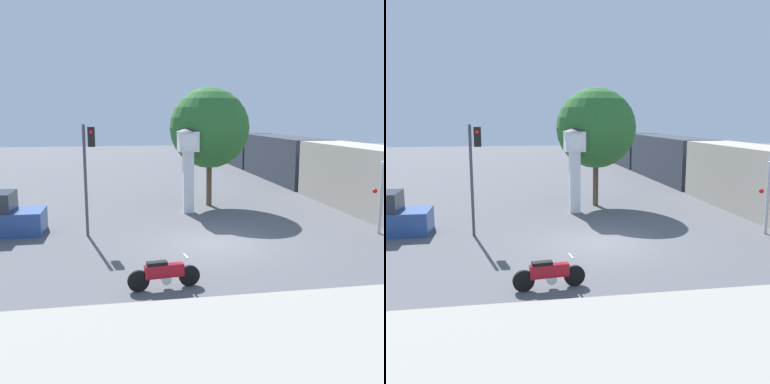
{
  "view_description": "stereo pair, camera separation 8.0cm",
  "coord_description": "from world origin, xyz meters",
  "views": [
    {
      "loc": [
        -3.57,
        -15.73,
        4.86
      ],
      "look_at": [
        -0.73,
        0.76,
        1.95
      ],
      "focal_mm": 40.0,
      "sensor_mm": 36.0,
      "label": 1
    },
    {
      "loc": [
        -3.49,
        -15.74,
        4.86
      ],
      "look_at": [
        -0.73,
        0.76,
        1.95
      ],
      "focal_mm": 40.0,
      "sensor_mm": 36.0,
      "label": 2
    }
  ],
  "objects": [
    {
      "name": "traffic_light",
      "position": [
        -4.79,
        2.05,
        3.15
      ],
      "size": [
        0.5,
        0.35,
        4.6
      ],
      "color": "#47474C",
      "rests_on": "ground_plane"
    },
    {
      "name": "motorcycle",
      "position": [
        -2.38,
        -4.1,
        0.45
      ],
      "size": [
        2.12,
        0.48,
        0.93
      ],
      "rotation": [
        0.0,
        0.0,
        0.11
      ],
      "color": "black",
      "rests_on": "ground_plane"
    },
    {
      "name": "freight_train",
      "position": [
        9.3,
        16.55,
        1.7
      ],
      "size": [
        2.8,
        36.12,
        3.4
      ],
      "color": "#ADA393",
      "rests_on": "ground_plane"
    },
    {
      "name": "sidewalk_strip",
      "position": [
        0.0,
        -8.1,
        0.05
      ],
      "size": [
        36.0,
        6.0,
        0.1
      ],
      "color": "#9E998E",
      "rests_on": "ground_plane"
    },
    {
      "name": "railroad_crossing_signal",
      "position": [
        7.26,
        0.28,
        1.85
      ],
      "size": [
        0.9,
        0.82,
        3.38
      ],
      "color": "#B7B7BC",
      "rests_on": "ground_plane"
    },
    {
      "name": "clock_tower",
      "position": [
        -0.08,
        5.76,
        2.91
      ],
      "size": [
        1.21,
        1.21,
        4.38
      ],
      "color": "white",
      "rests_on": "ground_plane"
    },
    {
      "name": "ground_plane",
      "position": [
        0.0,
        0.0,
        0.0
      ],
      "size": [
        120.0,
        120.0,
        0.0
      ],
      "primitive_type": "plane",
      "color": "#56565B"
    },
    {
      "name": "street_tree",
      "position": [
        1.36,
        7.35,
        4.3
      ],
      "size": [
        4.36,
        4.36,
        6.49
      ],
      "color": "brown",
      "rests_on": "ground_plane"
    }
  ]
}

